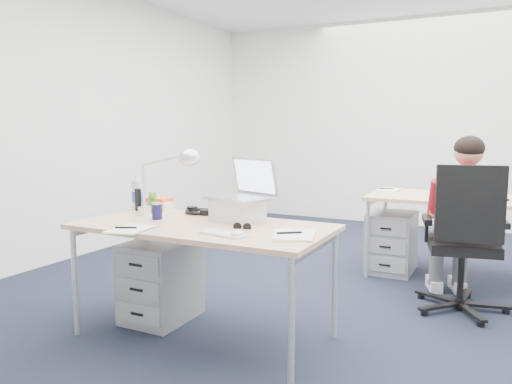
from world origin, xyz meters
TOP-DOWN VIEW (x-y plane):
  - floor at (0.00, 0.00)m, footprint 7.00×7.00m
  - room at (0.00, 0.00)m, footprint 6.02×7.02m
  - desk_near at (-0.72, -0.92)m, footprint 1.60×0.80m
  - desk_far at (0.63, 1.16)m, footprint 1.60×0.80m
  - office_chair at (0.71, 0.30)m, footprint 0.81×0.81m
  - seated_person at (0.66, 0.47)m, footprint 0.54×0.74m
  - drawer_pedestal_near at (-1.15, -0.79)m, footprint 0.40×0.50m
  - drawer_pedestal_far at (0.03, 1.12)m, footprint 0.40×0.50m
  - silver_laptop at (-0.59, -0.71)m, footprint 0.45×0.40m
  - wireless_keyboard at (-0.44, -1.13)m, footprint 0.30×0.17m
  - computer_mouse at (-0.36, -1.13)m, footprint 0.10×0.12m
  - headphones at (-0.97, -0.59)m, footprint 0.31×0.28m
  - can_koozie at (-1.09, -0.90)m, footprint 0.09×0.09m
  - water_bottle at (-1.47, -0.64)m, footprint 0.10×0.10m
  - bear_figurine at (-1.29, -0.69)m, footprint 0.10×0.09m
  - book_stack at (-1.33, -0.57)m, footprint 0.20×0.15m
  - cordless_phone at (-1.43, -0.69)m, footprint 0.05×0.04m
  - papers_left at (-1.02, -1.26)m, footprint 0.23×0.30m
  - papers_right at (-0.09, -0.97)m, footprint 0.30×0.36m
  - sunglasses at (-0.43, -0.93)m, footprint 0.12×0.07m
  - desk_lamp at (-1.13, -0.80)m, footprint 0.45×0.31m
  - dark_laptop at (0.80, 1.12)m, footprint 0.42×0.42m
  - far_papers at (-0.06, 1.36)m, footprint 0.20×0.28m

SIDE VIEW (x-z plane):
  - floor at x=0.00m, z-range 0.00..0.00m
  - drawer_pedestal_near at x=-1.15m, z-range 0.00..0.55m
  - drawer_pedestal_far at x=0.03m, z-range 0.00..0.55m
  - office_chair at x=0.71m, z-range -0.23..0.85m
  - seated_person at x=0.66m, z-range 0.01..1.27m
  - desk_near at x=-0.72m, z-range 0.32..1.05m
  - desk_far at x=0.63m, z-range 0.32..1.05m
  - far_papers at x=-0.06m, z-range 0.73..0.74m
  - papers_left at x=-1.02m, z-range 0.73..0.74m
  - papers_right at x=-0.09m, z-range 0.73..0.74m
  - wireless_keyboard at x=-0.44m, z-range 0.73..0.74m
  - sunglasses at x=-0.43m, z-range 0.73..0.76m
  - computer_mouse at x=-0.36m, z-range 0.73..0.77m
  - headphones at x=-0.97m, z-range 0.73..0.77m
  - book_stack at x=-1.33m, z-range 0.73..0.82m
  - can_koozie at x=-1.09m, z-range 0.73..0.84m
  - bear_figurine at x=-1.29m, z-range 0.73..0.88m
  - cordless_phone at x=-1.43m, z-range 0.73..0.89m
  - dark_laptop at x=0.80m, z-range 0.73..0.97m
  - water_bottle at x=-1.47m, z-range 0.73..0.98m
  - silver_laptop at x=-0.59m, z-range 0.73..1.13m
  - desk_lamp at x=-1.13m, z-range 0.73..1.22m
  - room at x=0.00m, z-range 0.31..3.12m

